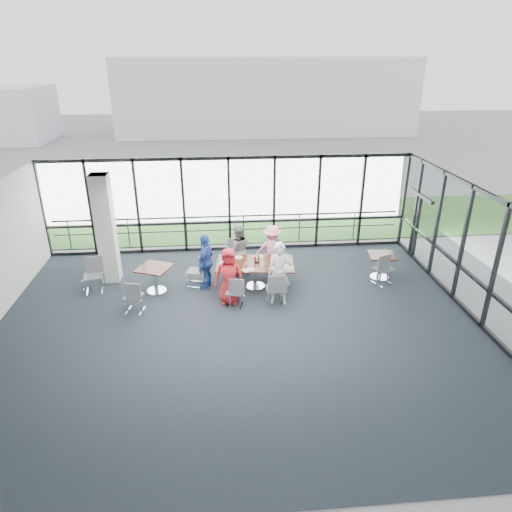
{
  "coord_description": "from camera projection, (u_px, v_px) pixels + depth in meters",
  "views": [
    {
      "loc": [
        -0.42,
        -9.54,
        6.18
      ],
      "look_at": [
        0.61,
        1.86,
        1.1
      ],
      "focal_mm": 32.0,
      "sensor_mm": 36.0,
      "label": 1
    }
  ],
  "objects": [
    {
      "name": "chair_main_nl",
      "position": [
        235.0,
        292.0,
        12.05
      ],
      "size": [
        0.51,
        0.51,
        0.87
      ],
      "primitive_type": null,
      "rotation": [
        0.0,
        0.0,
        -0.24
      ],
      "color": "slate",
      "rests_on": "ground"
    },
    {
      "name": "structural_column",
      "position": [
        106.0,
        229.0,
        13.01
      ],
      "size": [
        0.5,
        0.5,
        3.2
      ],
      "primitive_type": "cube",
      "color": "silver",
      "rests_on": "ground"
    },
    {
      "name": "diner_far_left",
      "position": [
        238.0,
        250.0,
        13.72
      ],
      "size": [
        0.8,
        0.54,
        1.57
      ],
      "primitive_type": "imported",
      "rotation": [
        0.0,
        0.0,
        3.24
      ],
      "color": "slate",
      "rests_on": "ground"
    },
    {
      "name": "menu_c",
      "position": [
        259.0,
        256.0,
        13.37
      ],
      "size": [
        0.35,
        0.3,
        0.0
      ],
      "primitive_type": "cube",
      "rotation": [
        0.0,
        0.0,
        0.37
      ],
      "color": "white",
      "rests_on": "main_table"
    },
    {
      "name": "plate_fl",
      "position": [
        239.0,
        257.0,
        13.28
      ],
      "size": [
        0.25,
        0.25,
        0.01
      ],
      "primitive_type": "cylinder",
      "color": "white",
      "rests_on": "main_table"
    },
    {
      "name": "diner_end",
      "position": [
        206.0,
        261.0,
        12.9
      ],
      "size": [
        0.78,
        1.06,
        1.62
      ],
      "primitive_type": "imported",
      "rotation": [
        0.0,
        0.0,
        -1.87
      ],
      "color": "#284B9D",
      "rests_on": "ground"
    },
    {
      "name": "main_table",
      "position": [
        255.0,
        266.0,
        12.98
      ],
      "size": [
        2.28,
        1.41,
        0.75
      ],
      "rotation": [
        0.0,
        0.0,
        -0.1
      ],
      "color": "#3A1B11",
      "rests_on": "ground"
    },
    {
      "name": "chair_spare_lb",
      "position": [
        93.0,
        276.0,
        12.77
      ],
      "size": [
        0.55,
        0.55,
        0.96
      ],
      "primitive_type": null,
      "rotation": [
        0.0,
        0.0,
        3.32
      ],
      "color": "slate",
      "rests_on": "ground"
    },
    {
      "name": "chair_main_end",
      "position": [
        195.0,
        271.0,
        13.14
      ],
      "size": [
        0.55,
        0.55,
        0.9
      ],
      "primitive_type": null,
      "rotation": [
        0.0,
        0.0,
        -1.86
      ],
      "color": "slate",
      "rests_on": "ground"
    },
    {
      "name": "plate_nr",
      "position": [
        277.0,
        268.0,
        12.6
      ],
      "size": [
        0.28,
        0.28,
        0.01
      ],
      "primitive_type": "cylinder",
      "color": "white",
      "rests_on": "main_table"
    },
    {
      "name": "chair_spare_r",
      "position": [
        384.0,
        269.0,
        13.22
      ],
      "size": [
        0.62,
        0.62,
        0.97
      ],
      "primitive_type": null,
      "rotation": [
        0.0,
        0.0,
        0.41
      ],
      "color": "slate",
      "rests_on": "ground"
    },
    {
      "name": "apron",
      "position": [
        226.0,
        206.0,
        20.34
      ],
      "size": [
        80.0,
        70.0,
        0.02
      ],
      "primitive_type": "cube",
      "color": "slate",
      "rests_on": "ground"
    },
    {
      "name": "diner_far_right",
      "position": [
        272.0,
        250.0,
        13.73
      ],
      "size": [
        1.11,
        0.79,
        1.56
      ],
      "primitive_type": "imported",
      "rotation": [
        0.0,
        0.0,
        2.85
      ],
      "color": "pink",
      "rests_on": "ground"
    },
    {
      "name": "side_table_left",
      "position": [
        155.0,
        271.0,
        12.73
      ],
      "size": [
        1.09,
        1.09,
        0.75
      ],
      "rotation": [
        0.0,
        0.0,
        -0.4
      ],
      "color": "#3A1B11",
      "rests_on": "ground"
    },
    {
      "name": "guard_rail",
      "position": [
        229.0,
        229.0,
        16.12
      ],
      "size": [
        12.0,
        0.06,
        0.06
      ],
      "primitive_type": "cylinder",
      "rotation": [
        0.0,
        1.57,
        0.0
      ],
      "color": "#2D2D33",
      "rests_on": "ground"
    },
    {
      "name": "diner_near_right",
      "position": [
        279.0,
        274.0,
        12.05
      ],
      "size": [
        0.73,
        0.6,
        1.73
      ],
      "primitive_type": "imported",
      "rotation": [
        0.0,
        0.0,
        -0.25
      ],
      "color": "silver",
      "rests_on": "ground"
    },
    {
      "name": "menu_a",
      "position": [
        248.0,
        270.0,
        12.53
      ],
      "size": [
        0.38,
        0.34,
        0.0
      ],
      "primitive_type": "cube",
      "rotation": [
        0.0,
        0.0,
        0.45
      ],
      "color": "white",
      "rests_on": "main_table"
    },
    {
      "name": "tumbler_a",
      "position": [
        246.0,
        265.0,
        12.69
      ],
      "size": [
        0.06,
        0.06,
        0.13
      ],
      "primitive_type": "cylinder",
      "color": "white",
      "rests_on": "main_table"
    },
    {
      "name": "diner_near_left",
      "position": [
        229.0,
        276.0,
        12.08
      ],
      "size": [
        0.82,
        0.58,
        1.58
      ],
      "primitive_type": "imported",
      "rotation": [
        0.0,
        0.0,
        -0.1
      ],
      "color": "red",
      "rests_on": "ground"
    },
    {
      "name": "chair_main_nr",
      "position": [
        275.0,
        289.0,
        12.13
      ],
      "size": [
        0.45,
        0.45,
        0.92
      ],
      "primitive_type": null,
      "rotation": [
        0.0,
        0.0,
        0.0
      ],
      "color": "slate",
      "rests_on": "ground"
    },
    {
      "name": "plate_nl",
      "position": [
        231.0,
        268.0,
        12.61
      ],
      "size": [
        0.25,
        0.25,
        0.01
      ],
      "primitive_type": "cylinder",
      "color": "white",
      "rests_on": "main_table"
    },
    {
      "name": "menu_b",
      "position": [
        288.0,
        267.0,
        12.68
      ],
      "size": [
        0.36,
        0.37,
        0.0
      ],
      "primitive_type": "cube",
      "rotation": [
        0.0,
        0.0,
        -0.83
      ],
      "color": "white",
      "rests_on": "main_table"
    },
    {
      "name": "side_table_right",
      "position": [
        382.0,
        259.0,
        13.53
      ],
      "size": [
        0.85,
        0.85,
        0.75
      ],
      "rotation": [
        0.0,
        0.0,
        -0.13
      ],
      "color": "#3A1B11",
      "rests_on": "ground"
    },
    {
      "name": "floor",
      "position": [
        238.0,
        328.0,
        11.23
      ],
      "size": [
        12.0,
        10.0,
        0.02
      ],
      "primitive_type": "cube",
      "color": "#1E242D",
      "rests_on": "ground"
    },
    {
      "name": "ketchup_bottle",
      "position": [
        255.0,
        259.0,
        12.98
      ],
      "size": [
        0.06,
        0.06,
        0.18
      ],
      "primitive_type": "cylinder",
      "color": "#B31420",
      "rests_on": "main_table"
    },
    {
      "name": "ceiling",
      "position": [
        236.0,
        203.0,
        9.93
      ],
      "size": [
        12.0,
        10.0,
        0.04
      ],
      "primitive_type": "cube",
      "color": "white",
      "rests_on": "ground"
    },
    {
      "name": "chair_spare_la",
      "position": [
        133.0,
        296.0,
        11.77
      ],
      "size": [
        0.52,
        0.52,
        0.9
      ],
      "primitive_type": null,
      "rotation": [
        0.0,
        0.0,
        -0.2
      ],
      "color": "slate",
      "rests_on": "ground"
    },
    {
      "name": "condiment_caddy",
      "position": [
        257.0,
        262.0,
        12.94
      ],
      "size": [
        0.1,
        0.07,
        0.04
      ],
      "primitive_type": "cube",
      "color": "black",
      "rests_on": "main_table"
    },
    {
      "name": "curtain_wall_back",
      "position": [
        229.0,
        205.0,
        15.13
      ],
      "size": [
        12.0,
        0.1,
        3.2
      ],
      "primitive_type": "cube",
      "color": "white",
      "rests_on": "ground"
    },
    {
      "name": "chair_main_fl",
      "position": [
        237.0,
        256.0,
        14.08
      ],
      "size": [
        0.55,
        0.55,
        0.94
      ],
      "primitive_type": null,
      "rotation": [
        0.0,
        0.0,
        2.92
      ],
      "color": "slate",
      "rests_on": "ground"
    },
    {
      "name": "tumbler_c",
      "position": [
        256.0,
        257.0,
        13.19
      ],
      "size": [
        0.06,
        0.06,
        0.13
      ],
      "primitive_type": "cylinder",
      "color": "white",
      "rests_on": "main_table"
    },
    {
      "name": "tumbler_b",
      "position": [
        266.0,
        263.0,
        12.76
      ],
      "size": [
        0.07,
        0.07,
        0.13
      ],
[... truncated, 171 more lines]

